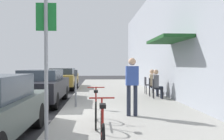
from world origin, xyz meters
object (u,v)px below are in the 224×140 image
object	(u,v)px
parked_car_2	(63,78)
street_sign	(46,63)
seated_patron_0	(157,83)
cafe_chair_2	(148,84)
cafe_chair_0	(156,87)
pedestrian_standing	(132,82)
parked_car_1	(41,86)
bicycle_1	(96,110)
cafe_chair_1	(152,86)
bicycle_0	(102,134)
seated_patron_1	(153,82)
parking_meter	(76,85)

from	to	relation	value
parked_car_2	street_sign	xyz separation A→B (m)	(1.50, -12.74, 0.90)
parked_car_2	street_sign	bearing A→B (deg)	-83.28
parked_car_2	seated_patron_0	size ratio (longest dim) A/B	3.41
cafe_chair_2	seated_patron_0	bearing A→B (deg)	-88.06
cafe_chair_0	pedestrian_standing	bearing A→B (deg)	-113.45
parked_car_1	bicycle_1	world-z (taller)	parked_car_1
parked_car_1	pedestrian_standing	xyz separation A→B (m)	(3.33, -3.18, 0.38)
parked_car_1	pedestrian_standing	size ratio (longest dim) A/B	2.59
cafe_chair_1	bicycle_0	bearing A→B (deg)	-108.41
bicycle_0	pedestrian_standing	xyz separation A→B (m)	(0.94, 3.15, 0.64)
cafe_chair_0	pedestrian_standing	xyz separation A→B (m)	(-1.61, -3.72, 0.50)
bicycle_0	cafe_chair_1	bearing A→B (deg)	71.59
cafe_chair_0	cafe_chair_1	world-z (taller)	same
seated_patron_0	parked_car_1	bearing A→B (deg)	-173.94
pedestrian_standing	bicycle_0	bearing A→B (deg)	-106.58
parked_car_2	seated_patron_1	distance (m)	7.11
parked_car_2	bicycle_1	world-z (taller)	parked_car_2
street_sign	cafe_chair_0	bearing A→B (deg)	63.50
parked_car_2	bicycle_0	xyz separation A→B (m)	(2.39, -12.71, -0.26)
parking_meter	seated_patron_1	world-z (taller)	parking_meter
cafe_chair_0	seated_patron_0	xyz separation A→B (m)	(0.06, -0.01, 0.19)
parking_meter	cafe_chair_2	distance (m)	5.11
parked_car_1	seated_patron_1	xyz separation A→B (m)	(5.00, 1.33, 0.07)
cafe_chair_2	street_sign	bearing A→B (deg)	-111.63
cafe_chair_0	seated_patron_1	distance (m)	0.81
cafe_chair_1	bicycle_1	bearing A→B (deg)	-115.78
parked_car_2	bicycle_0	distance (m)	12.93
parking_meter	bicycle_0	distance (m)	4.91
parking_meter	parked_car_1	bearing A→B (deg)	135.88
street_sign	parking_meter	bearing A→B (deg)	89.41
parked_car_1	bicycle_1	xyz separation A→B (m)	(2.28, -4.18, -0.26)
street_sign	parked_car_2	bearing A→B (deg)	96.72
parking_meter	cafe_chair_2	xyz separation A→B (m)	(3.39, 3.82, -0.26)
cafe_chair_0	bicycle_0	bearing A→B (deg)	-110.38
parked_car_2	cafe_chair_2	bearing A→B (deg)	-39.43
bicycle_0	cafe_chair_0	distance (m)	7.33
parking_meter	seated_patron_1	size ratio (longest dim) A/B	1.02
parked_car_2	pedestrian_standing	distance (m)	10.13
seated_patron_0	parking_meter	bearing A→B (deg)	-149.48
bicycle_0	cafe_chair_2	bearing A→B (deg)	73.57
seated_patron_0	cafe_chair_1	size ratio (longest dim) A/B	1.48
parked_car_2	street_sign	distance (m)	12.86
street_sign	seated_patron_1	xyz separation A→B (m)	(3.50, 7.69, -0.82)
street_sign	cafe_chair_2	size ratio (longest dim) A/B	2.99
cafe_chair_1	seated_patron_1	distance (m)	0.20
bicycle_0	seated_patron_0	distance (m)	7.35
bicycle_1	cafe_chair_0	distance (m)	5.42
parked_car_1	seated_patron_0	xyz separation A→B (m)	(5.00, 0.53, 0.07)
parked_car_2	pedestrian_standing	size ratio (longest dim) A/B	2.59
parking_meter	cafe_chair_0	world-z (taller)	parking_meter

